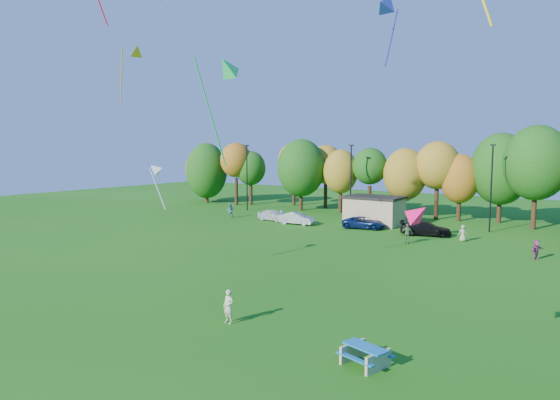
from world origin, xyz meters
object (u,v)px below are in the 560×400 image
Objects in this scene: car_c at (364,223)px; picnic_table at (365,354)px; car_b at (297,218)px; car_d at (426,228)px; kite_flyer at (228,306)px; car_a at (273,215)px.

picnic_table is at bearing -166.83° from car_c.
car_d is (14.49, 1.17, 0.03)m from car_b.
kite_flyer is (-7.70, 0.58, 0.39)m from picnic_table.
car_a is 0.86× the size of car_c.
kite_flyer is at bearing 164.37° from car_d.
kite_flyer is at bearing -179.18° from car_c.
picnic_table is 7.73m from kite_flyer.
car_c is 0.93× the size of car_d.
kite_flyer is 0.37× the size of car_c.
car_b is at bearing 78.79° from car_d.
kite_flyer is 0.43× the size of car_a.
car_c is (-7.01, 30.64, -0.21)m from kite_flyer.
picnic_table is 0.44× the size of car_d.
car_c is (11.56, 0.79, -0.03)m from car_a.
kite_flyer reaches higher than car_a.
car_b is at bearing -94.06° from car_a.
car_b is at bearing 142.17° from picnic_table.
car_b is 14.53m from car_d.
kite_flyer reaches higher than car_b.
car_d is at bearing -105.43° from car_c.
kite_flyer is at bearing -160.15° from car_b.
car_c is at bearing 130.45° from picnic_table.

